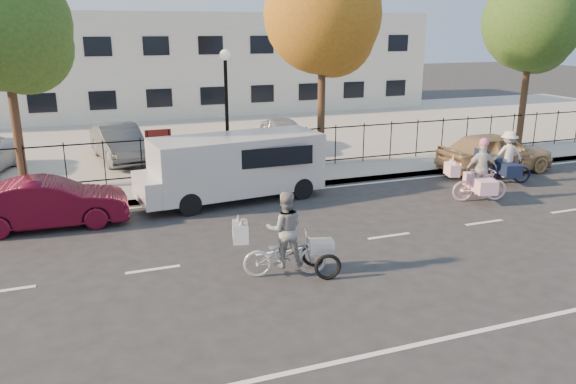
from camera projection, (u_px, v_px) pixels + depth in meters
name	position (u px, v px, depth m)	size (l,w,h in m)	color
ground	(280.00, 252.00, 13.49)	(120.00, 120.00, 0.00)	#333334
road_markings	(280.00, 251.00, 13.49)	(60.00, 9.52, 0.01)	silver
curb	(227.00, 193.00, 18.01)	(60.00, 0.10, 0.15)	#A8A399
sidewalk	(220.00, 184.00, 18.96)	(60.00, 2.20, 0.15)	#A8A399
parking_lot	(176.00, 138.00, 26.96)	(60.00, 15.60, 0.15)	#A8A399
iron_fence	(211.00, 154.00, 19.71)	(58.00, 0.06, 1.50)	black
building	(147.00, 63.00, 35.13)	(34.00, 10.00, 6.00)	silver
lamppost	(226.00, 91.00, 18.89)	(0.36, 0.36, 4.33)	black
street_sign	(159.00, 145.00, 18.59)	(0.85, 0.06, 1.80)	black
zebra_trike	(285.00, 244.00, 12.02)	(2.22, 1.16, 1.89)	silver
unicorn_bike	(480.00, 178.00, 17.21)	(2.02, 1.45, 1.99)	#FFC2D0
bull_bike	(506.00, 163.00, 19.20)	(2.02, 1.43, 1.82)	black
white_van	(234.00, 165.00, 17.26)	(5.83, 2.46, 2.01)	silver
red_sedan	(49.00, 203.00, 15.00)	(1.41, 4.04, 1.33)	#51091B
gold_sedan	(495.00, 152.00, 20.67)	(1.78, 4.42, 1.51)	tan
lot_car_c	(119.00, 143.00, 21.82)	(1.49, 4.26, 1.40)	#494C50
lot_car_d	(284.00, 134.00, 23.87)	(1.58, 3.92, 1.33)	#999AA0
tree_west	(9.00, 31.00, 16.69)	(3.95, 3.95, 7.24)	#442D1D
tree_mid	(326.00, 21.00, 20.03)	(4.21, 4.21, 7.72)	#442D1D
tree_east	(534.00, 27.00, 23.23)	(4.05, 4.05, 7.43)	#442D1D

